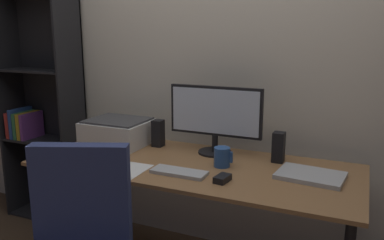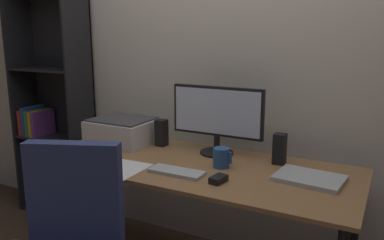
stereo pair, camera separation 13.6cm
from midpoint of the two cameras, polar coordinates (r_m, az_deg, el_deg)
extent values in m
cube|color=beige|center=(2.57, 3.63, 9.24)|extent=(6.40, 0.10, 2.60)
cube|color=olive|center=(2.18, -1.62, -6.62)|extent=(1.79, 0.74, 0.02)
cylinder|color=black|center=(2.56, -22.40, -13.56)|extent=(0.04, 0.04, 0.72)
cylinder|color=black|center=(2.98, -13.65, -9.23)|extent=(0.04, 0.04, 0.72)
cylinder|color=black|center=(2.43, 20.64, -14.93)|extent=(0.04, 0.04, 0.72)
cylinder|color=black|center=(2.36, 1.69, -4.70)|extent=(0.20, 0.20, 0.01)
cylinder|color=black|center=(2.35, 1.69, -3.39)|extent=(0.04, 0.04, 0.10)
cube|color=black|center=(2.30, 1.73, 1.31)|extent=(0.57, 0.03, 0.29)
cube|color=silver|center=(2.29, 1.58, 1.25)|extent=(0.54, 0.01, 0.26)
cube|color=#B7BABC|center=(2.03, -3.87, -7.60)|extent=(0.29, 0.11, 0.02)
cube|color=black|center=(1.92, 2.40, -8.54)|extent=(0.07, 0.10, 0.03)
cylinder|color=#285193|center=(2.12, 2.55, -5.42)|extent=(0.09, 0.09, 0.11)
cube|color=#285193|center=(2.10, 3.86, -5.45)|extent=(0.02, 0.01, 0.06)
cube|color=#B7BABC|center=(2.04, 15.04, -7.82)|extent=(0.34, 0.26, 0.02)
cube|color=black|center=(2.50, -6.52, -1.94)|extent=(0.06, 0.07, 0.17)
cube|color=black|center=(2.22, 10.77, -3.93)|extent=(0.06, 0.07, 0.17)
cube|color=silver|center=(2.61, -12.17, -1.77)|extent=(0.40, 0.34, 0.15)
cube|color=#424244|center=(2.59, -12.26, -0.03)|extent=(0.37, 0.31, 0.01)
cube|color=white|center=(2.10, -11.88, -7.32)|extent=(0.22, 0.30, 0.00)
cube|color=navy|center=(1.74, -17.94, -11.73)|extent=(0.40, 0.22, 0.52)
cube|color=black|center=(3.47, -25.81, 2.23)|extent=(0.02, 0.28, 1.80)
cube|color=black|center=(3.02, -18.22, 1.52)|extent=(0.02, 0.28, 1.80)
cube|color=black|center=(3.33, -20.62, 2.31)|extent=(0.63, 0.01, 1.80)
cube|color=black|center=(3.50, -21.04, -12.62)|extent=(0.60, 0.26, 0.02)
cube|color=black|center=(3.29, -21.89, -2.72)|extent=(0.60, 0.26, 0.02)
cube|color=black|center=(3.20, -22.67, 6.67)|extent=(0.60, 0.26, 0.02)
cube|color=#B22D28|center=(3.45, -25.08, -0.49)|extent=(0.03, 0.22, 0.20)
cube|color=#28478C|center=(3.42, -24.68, -0.33)|extent=(0.03, 0.22, 0.23)
cube|color=#337242|center=(3.39, -24.23, -0.59)|extent=(0.03, 0.22, 0.20)
cube|color=gold|center=(3.36, -23.78, -0.67)|extent=(0.03, 0.22, 0.20)
cube|color=#723884|center=(3.33, -23.36, -0.75)|extent=(0.03, 0.22, 0.20)
camera|label=1|loc=(0.07, -91.82, -0.40)|focal=36.65mm
camera|label=2|loc=(0.07, 88.18, 0.40)|focal=36.65mm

